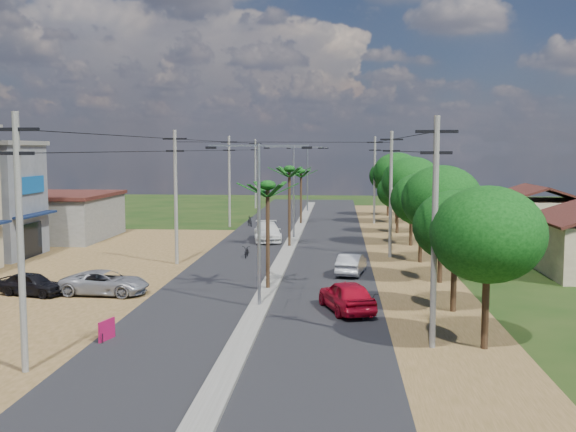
# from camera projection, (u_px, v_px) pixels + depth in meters

# --- Properties ---
(ground) EXTENTS (160.00, 160.00, 0.00)m
(ground) POSITION_uv_depth(u_px,v_px,m) (259.00, 308.00, 32.78)
(ground) COLOR black
(ground) RESTS_ON ground
(road) EXTENTS (12.00, 110.00, 0.04)m
(road) POSITION_uv_depth(u_px,v_px,m) (284.00, 258.00, 47.66)
(road) COLOR black
(road) RESTS_ON ground
(median) EXTENTS (1.00, 90.00, 0.18)m
(median) POSITION_uv_depth(u_px,v_px,m) (287.00, 251.00, 50.63)
(median) COLOR #605E56
(median) RESTS_ON ground
(dirt_lot_west) EXTENTS (18.00, 46.00, 0.04)m
(dirt_lot_west) POSITION_uv_depth(u_px,v_px,m) (35.00, 274.00, 41.84)
(dirt_lot_west) COLOR #51401B
(dirt_lot_west) RESTS_ON ground
(dirt_shoulder_east) EXTENTS (5.00, 90.00, 0.03)m
(dirt_shoulder_east) POSITION_uv_depth(u_px,v_px,m) (405.00, 260.00, 47.02)
(dirt_shoulder_east) COLOR #51401B
(dirt_shoulder_east) RESTS_ON ground
(low_shed) EXTENTS (10.40, 10.40, 3.95)m
(low_shed) POSITION_uv_depth(u_px,v_px,m) (50.00, 216.00, 57.97)
(low_shed) COLOR #605E56
(low_shed) RESTS_ON ground
(house_east_far) EXTENTS (7.60, 7.50, 4.60)m
(house_east_far) POSITION_uv_depth(u_px,v_px,m) (536.00, 210.00, 58.75)
(house_east_far) COLOR gray
(house_east_far) RESTS_ON ground
(tree_east_a) EXTENTS (4.40, 4.40, 6.37)m
(tree_east_a) POSITION_uv_depth(u_px,v_px,m) (488.00, 235.00, 25.67)
(tree_east_a) COLOR black
(tree_east_a) RESTS_ON ground
(tree_east_b) EXTENTS (4.00, 4.00, 5.83)m
(tree_east_b) POSITION_uv_depth(u_px,v_px,m) (455.00, 226.00, 31.67)
(tree_east_b) COLOR black
(tree_east_b) RESTS_ON ground
(tree_east_c) EXTENTS (4.60, 4.60, 6.83)m
(tree_east_c) POSITION_uv_depth(u_px,v_px,m) (442.00, 199.00, 38.51)
(tree_east_c) COLOR black
(tree_east_c) RESTS_ON ground
(tree_east_d) EXTENTS (4.20, 4.20, 6.13)m
(tree_east_d) POSITION_uv_depth(u_px,v_px,m) (421.00, 199.00, 45.53)
(tree_east_d) COLOR black
(tree_east_d) RESTS_ON ground
(tree_east_e) EXTENTS (4.80, 4.80, 7.14)m
(tree_east_e) POSITION_uv_depth(u_px,v_px,m) (412.00, 182.00, 53.38)
(tree_east_e) COLOR black
(tree_east_e) RESTS_ON ground
(tree_east_f) EXTENTS (3.80, 3.80, 5.52)m
(tree_east_f) POSITION_uv_depth(u_px,v_px,m) (398.00, 191.00, 61.47)
(tree_east_f) COLOR black
(tree_east_f) RESTS_ON ground
(tree_east_g) EXTENTS (5.00, 5.00, 7.38)m
(tree_east_g) POSITION_uv_depth(u_px,v_px,m) (397.00, 173.00, 69.22)
(tree_east_g) COLOR black
(tree_east_g) RESTS_ON ground
(tree_east_h) EXTENTS (4.40, 4.40, 6.52)m
(tree_east_h) POSITION_uv_depth(u_px,v_px,m) (388.00, 176.00, 77.24)
(tree_east_h) COLOR black
(tree_east_h) RESTS_ON ground
(palm_median_near) EXTENTS (2.00, 2.00, 6.15)m
(palm_median_near) POSITION_uv_depth(u_px,v_px,m) (268.00, 190.00, 36.19)
(palm_median_near) COLOR black
(palm_median_near) RESTS_ON ground
(palm_median_mid) EXTENTS (2.00, 2.00, 6.55)m
(palm_median_mid) POSITION_uv_depth(u_px,v_px,m) (289.00, 173.00, 52.03)
(palm_median_mid) COLOR black
(palm_median_mid) RESTS_ON ground
(palm_median_far) EXTENTS (2.00, 2.00, 5.85)m
(palm_median_far) POSITION_uv_depth(u_px,v_px,m) (301.00, 173.00, 67.97)
(palm_median_far) COLOR black
(palm_median_far) RESTS_ON ground
(streetlight_near) EXTENTS (5.10, 0.18, 8.00)m
(streetlight_near) POSITION_uv_depth(u_px,v_px,m) (259.00, 211.00, 32.30)
(streetlight_near) COLOR gray
(streetlight_near) RESTS_ON ground
(streetlight_mid) EXTENTS (5.10, 0.18, 8.00)m
(streetlight_mid) POSITION_uv_depth(u_px,v_px,m) (294.00, 184.00, 57.11)
(streetlight_mid) COLOR gray
(streetlight_mid) RESTS_ON ground
(streetlight_far) EXTENTS (5.10, 0.18, 8.00)m
(streetlight_far) POSITION_uv_depth(u_px,v_px,m) (307.00, 173.00, 81.91)
(streetlight_far) COLOR gray
(streetlight_far) RESTS_ON ground
(utility_pole_w_a) EXTENTS (1.60, 0.24, 9.00)m
(utility_pole_w_a) POSITION_uv_depth(u_px,v_px,m) (20.00, 237.00, 22.91)
(utility_pole_w_a) COLOR #605E56
(utility_pole_w_a) RESTS_ON ground
(utility_pole_w_b) EXTENTS (1.60, 0.24, 9.00)m
(utility_pole_w_b) POSITION_uv_depth(u_px,v_px,m) (176.00, 194.00, 44.73)
(utility_pole_w_b) COLOR #605E56
(utility_pole_w_b) RESTS_ON ground
(utility_pole_w_c) EXTENTS (1.60, 0.24, 9.00)m
(utility_pole_w_c) POSITION_uv_depth(u_px,v_px,m) (229.00, 179.00, 66.56)
(utility_pole_w_c) COLOR #605E56
(utility_pole_w_c) RESTS_ON ground
(utility_pole_w_d) EXTENTS (1.60, 0.24, 9.00)m
(utility_pole_w_d) POSITION_uv_depth(u_px,v_px,m) (255.00, 172.00, 87.40)
(utility_pole_w_d) COLOR #605E56
(utility_pole_w_d) RESTS_ON ground
(utility_pole_e_a) EXTENTS (1.60, 0.24, 9.00)m
(utility_pole_e_a) POSITION_uv_depth(u_px,v_px,m) (435.00, 227.00, 25.79)
(utility_pole_e_a) COLOR #605E56
(utility_pole_e_a) RESTS_ON ground
(utility_pole_e_b) EXTENTS (1.60, 0.24, 9.00)m
(utility_pole_e_b) POSITION_uv_depth(u_px,v_px,m) (391.00, 191.00, 47.62)
(utility_pole_e_b) COLOR #605E56
(utility_pole_e_b) RESTS_ON ground
(utility_pole_e_c) EXTENTS (1.60, 0.24, 9.00)m
(utility_pole_e_c) POSITION_uv_depth(u_px,v_px,m) (375.00, 178.00, 69.44)
(utility_pole_e_c) COLOR #605E56
(utility_pole_e_c) RESTS_ON ground
(car_red_near) EXTENTS (3.06, 4.77, 1.51)m
(car_red_near) POSITION_uv_depth(u_px,v_px,m) (347.00, 297.00, 31.97)
(car_red_near) COLOR maroon
(car_red_near) RESTS_ON ground
(car_silver_mid) EXTENTS (2.04, 4.14, 1.31)m
(car_silver_mid) POSITION_uv_depth(u_px,v_px,m) (351.00, 264.00, 41.46)
(car_silver_mid) COLOR gray
(car_silver_mid) RESTS_ON ground
(car_white_far) EXTENTS (2.93, 5.58, 1.54)m
(car_white_far) POSITION_uv_depth(u_px,v_px,m) (267.00, 232.00, 56.39)
(car_white_far) COLOR silver
(car_white_far) RESTS_ON ground
(car_parked_silver) EXTENTS (4.75, 2.44, 1.28)m
(car_parked_silver) POSITION_uv_depth(u_px,v_px,m) (105.00, 283.00, 35.69)
(car_parked_silver) COLOR gray
(car_parked_silver) RESTS_ON ground
(car_parked_dark) EXTENTS (3.86, 2.30, 1.23)m
(car_parked_dark) POSITION_uv_depth(u_px,v_px,m) (32.00, 284.00, 35.51)
(car_parked_dark) COLOR black
(car_parked_dark) RESTS_ON ground
(moto_rider_east) EXTENTS (1.27, 2.04, 1.01)m
(moto_rider_east) POSITION_uv_depth(u_px,v_px,m) (368.00, 307.00, 30.90)
(moto_rider_east) COLOR black
(moto_rider_east) RESTS_ON ground
(moto_rider_west_a) EXTENTS (0.57, 1.61, 0.84)m
(moto_rider_west_a) POSITION_uv_depth(u_px,v_px,m) (247.00, 252.00, 47.99)
(moto_rider_west_a) COLOR black
(moto_rider_west_a) RESTS_ON ground
(moto_rider_west_b) EXTENTS (1.03, 1.79, 1.04)m
(moto_rider_west_b) POSITION_uv_depth(u_px,v_px,m) (250.00, 222.00, 67.07)
(moto_rider_west_b) COLOR black
(moto_rider_west_b) RESTS_ON ground
(roadside_sign) EXTENTS (0.35, 1.04, 0.88)m
(roadside_sign) POSITION_uv_depth(u_px,v_px,m) (107.00, 330.00, 27.19)
(roadside_sign) COLOR maroon
(roadside_sign) RESTS_ON ground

